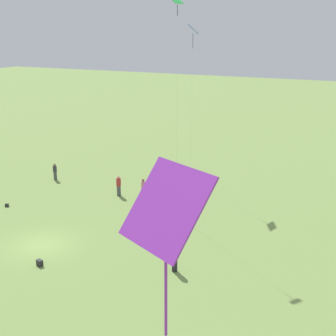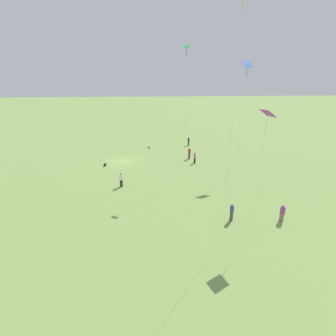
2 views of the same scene
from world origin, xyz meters
name	(u,v)px [view 2 (image 2 of 2)]	position (x,y,z in m)	size (l,w,h in m)	color
ground_plane	(122,161)	(0.00, 0.00, 0.00)	(240.00, 240.00, 0.00)	#7A994C
person_0	(121,180)	(-0.96, 9.75, 0.86)	(0.55, 0.55, 1.74)	#232328
person_1	(232,212)	(-12.10, 18.34, 0.88)	(0.52, 0.52, 1.76)	#4C4C51
person_2	(195,158)	(-11.36, 1.52, 0.87)	(0.48, 0.48, 1.74)	#232328
person_3	(189,153)	(-10.84, -0.68, 0.92)	(0.58, 0.58, 1.85)	#4C4C51
person_4	(189,142)	(-11.85, -8.74, 0.82)	(0.52, 0.52, 1.65)	#4C4C51
person_5	(282,213)	(-16.81, 18.74, 0.83)	(0.53, 0.53, 1.71)	#847056
kite_0	(243,4)	(-10.47, 21.46, 17.12)	(1.11, 0.96, 18.48)	purple
kite_1	(186,58)	(-9.17, 5.82, 14.80)	(0.93, 0.90, 16.25)	green
kite_3	(247,67)	(-17.62, 3.25, 13.84)	(1.57, 1.43, 14.65)	blue
kite_4	(267,117)	(-14.05, 19.00, 9.82)	(1.25, 1.35, 10.43)	purple
picnic_bag_0	(149,147)	(-4.30, -7.53, 0.13)	(0.29, 0.33, 0.26)	#262628
picnic_bag_1	(105,165)	(2.26, 1.92, 0.19)	(0.37, 0.46, 0.39)	#262628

